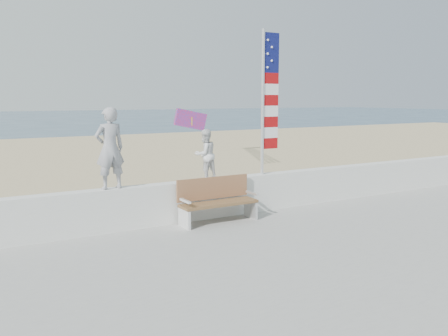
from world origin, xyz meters
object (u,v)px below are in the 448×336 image
(adult, at_px, (110,148))
(flag, at_px, (267,96))
(child, at_px, (205,155))
(bench, at_px, (217,200))

(adult, bearing_deg, flag, 175.02)
(adult, xyz_separation_m, flag, (3.92, -0.00, 1.07))
(adult, distance_m, flag, 4.07)
(adult, xyz_separation_m, child, (2.21, 0.00, -0.26))
(adult, distance_m, child, 2.23)
(adult, xyz_separation_m, bench, (2.26, -0.45, -1.24))
(bench, distance_m, flag, 2.88)
(adult, relative_size, child, 1.45)
(child, xyz_separation_m, flag, (1.71, -0.00, 1.33))
(bench, relative_size, flag, 0.51)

